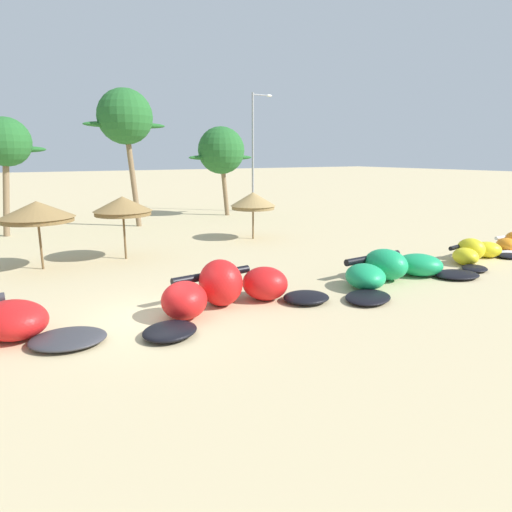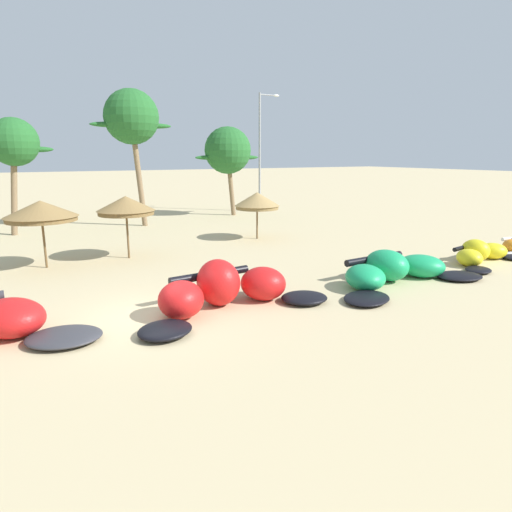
{
  "view_description": "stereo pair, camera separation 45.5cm",
  "coord_description": "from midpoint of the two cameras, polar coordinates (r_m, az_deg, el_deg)",
  "views": [
    {
      "loc": [
        -3.82,
        -12.84,
        4.92
      ],
      "look_at": [
        4.95,
        2.0,
        1.0
      ],
      "focal_mm": 31.47,
      "sensor_mm": 36.0,
      "label": 1
    },
    {
      "loc": [
        -3.42,
        -13.07,
        4.92
      ],
      "look_at": [
        4.95,
        2.0,
        1.0
      ],
      "focal_mm": 31.47,
      "sensor_mm": 36.0,
      "label": 2
    }
  ],
  "objects": [
    {
      "name": "palm_left_of_gap",
      "position": [
        31.37,
        -28.06,
        12.51
      ],
      "size": [
        4.36,
        2.9,
        7.1
      ],
      "color": "#7F6647",
      "rests_on": "ground"
    },
    {
      "name": "ground_plane",
      "position": [
        14.32,
        -12.72,
        -7.6
      ],
      "size": [
        260.0,
        260.0,
        0.0
      ],
      "primitive_type": "plane",
      "color": "#C6B284"
    },
    {
      "name": "beach_umbrella_near_van",
      "position": [
        21.47,
        -25.12,
        5.23
      ],
      "size": [
        3.08,
        3.08,
        2.98
      ],
      "color": "brown",
      "rests_on": "ground"
    },
    {
      "name": "kite_left_of_center",
      "position": [
        14.64,
        -3.17,
        -4.4
      ],
      "size": [
        7.0,
        3.49,
        1.55
      ],
      "color": "black",
      "rests_on": "ground"
    },
    {
      "name": "palm_center_right",
      "position": [
        36.86,
        -3.26,
        13.19
      ],
      "size": [
        5.58,
        3.72,
        7.09
      ],
      "color": "#7F6647",
      "rests_on": "ground"
    },
    {
      "name": "palm_center_left",
      "position": [
        32.22,
        -15.14,
        16.58
      ],
      "size": [
        5.44,
        3.63,
        9.17
      ],
      "color": "#7F6647",
      "rests_on": "ground"
    },
    {
      "name": "kite_right_of_center",
      "position": [
        23.4,
        27.21,
        0.24
      ],
      "size": [
        5.27,
        2.89,
        1.05
      ],
      "color": "black",
      "rests_on": "ground"
    },
    {
      "name": "beach_umbrella_middle",
      "position": [
        22.16,
        -15.66,
        6.21
      ],
      "size": [
        2.73,
        2.73,
        3.0
      ],
      "color": "brown",
      "rests_on": "ground"
    },
    {
      "name": "beach_umbrella_near_palms",
      "position": [
        26.44,
        0.64,
        7.05
      ],
      "size": [
        2.65,
        2.65,
        2.76
      ],
      "color": "brown",
      "rests_on": "ground"
    },
    {
      "name": "kite_center",
      "position": [
        18.4,
        17.83,
        -1.8
      ],
      "size": [
        7.52,
        3.68,
        1.23
      ],
      "color": "black",
      "rests_on": "ground"
    },
    {
      "name": "lamppost_east_center",
      "position": [
        39.69,
        1.01,
        13.72
      ],
      "size": [
        2.0,
        0.24,
        9.97
      ],
      "color": "gray",
      "rests_on": "ground"
    }
  ]
}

